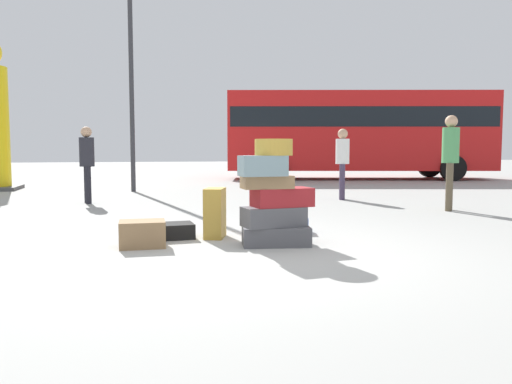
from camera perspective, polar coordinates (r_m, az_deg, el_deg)
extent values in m
plane|color=#9E9E99|center=(5.53, 0.65, -6.90)|extent=(80.00, 80.00, 0.00)
cube|color=#4C4C51|center=(6.01, 2.23, -4.88)|extent=(0.82, 0.50, 0.22)
cube|color=#4C4C51|center=(5.99, 1.95, -2.74)|extent=(0.75, 0.46, 0.23)
cube|color=maroon|center=(6.01, 2.90, -0.58)|extent=(0.72, 0.44, 0.22)
cube|color=olive|center=(5.89, 1.22, 1.11)|extent=(0.58, 0.31, 0.15)
cube|color=gray|center=(5.78, 0.76, 2.91)|extent=(0.54, 0.31, 0.23)
cylinder|color=#B28C33|center=(5.89, 1.97, 4.98)|extent=(0.43, 0.43, 0.19)
cube|color=#B28C33|center=(6.51, -4.58, -2.34)|extent=(0.34, 0.45, 0.63)
cube|color=#334F99|center=(6.95, 2.71, -3.63)|extent=(0.78, 0.47, 0.21)
cube|color=black|center=(6.55, -10.27, -4.30)|extent=(0.78, 0.45, 0.19)
cube|color=olive|center=(6.04, -12.48, -4.55)|extent=(0.52, 0.39, 0.30)
cylinder|color=brown|center=(10.10, 20.65, 0.59)|extent=(0.12, 0.12, 0.87)
cylinder|color=brown|center=(9.88, 20.61, 0.50)|extent=(0.12, 0.12, 0.87)
cylinder|color=#4C9959|center=(9.96, 20.76, 4.87)|extent=(0.30, 0.30, 0.64)
sphere|color=tan|center=(9.98, 20.83, 7.33)|extent=(0.22, 0.22, 0.22)
cylinder|color=black|center=(11.26, -18.21, 0.79)|extent=(0.12, 0.12, 0.76)
cylinder|color=black|center=(11.04, -18.09, 0.72)|extent=(0.12, 0.12, 0.76)
cylinder|color=#26262D|center=(11.13, -18.24, 4.24)|extent=(0.30, 0.30, 0.59)
sphere|color=tan|center=(11.13, -18.30, 6.33)|extent=(0.22, 0.22, 0.22)
cylinder|color=#3F334C|center=(11.66, 9.50, 1.17)|extent=(0.12, 0.12, 0.79)
cylinder|color=#3F334C|center=(11.44, 9.53, 1.10)|extent=(0.12, 0.12, 0.79)
cylinder|color=white|center=(11.53, 9.56, 4.46)|extent=(0.30, 0.30, 0.55)
sphere|color=tan|center=(11.54, 9.59, 6.38)|extent=(0.22, 0.22, 0.22)
cube|color=red|center=(19.58, 11.21, 6.55)|extent=(9.85, 4.70, 2.80)
cube|color=black|center=(19.60, 11.23, 7.99)|extent=(9.67, 4.68, 0.70)
cylinder|color=black|center=(21.56, 18.66, 2.77)|extent=(0.93, 0.46, 0.90)
cylinder|color=black|center=(19.20, 20.97, 2.48)|extent=(0.93, 0.46, 0.90)
cylinder|color=black|center=(20.50, 1.94, 2.92)|extent=(0.93, 0.46, 0.90)
cylinder|color=black|center=(18.00, 2.14, 2.66)|extent=(0.93, 0.46, 0.90)
cylinder|color=#333338|center=(14.08, -13.69, 14.25)|extent=(0.12, 0.12, 6.93)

